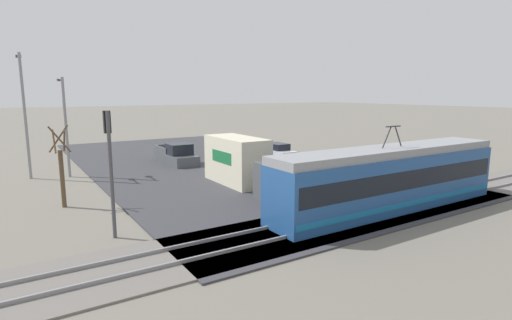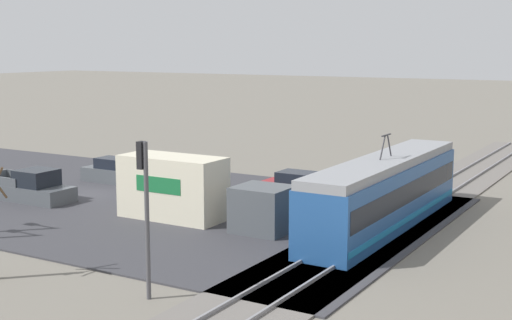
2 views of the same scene
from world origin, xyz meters
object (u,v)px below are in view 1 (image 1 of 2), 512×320
object	(u,v)px
sedan_car_2	(349,171)
light_rail_tram	(390,179)
traffic_light_pole	(110,157)
box_truck	(246,165)
street_lamp_near_crossing	(65,119)
pickup_truck	(177,155)
street_tree	(62,171)
sedan_car_0	(243,151)
street_lamp_mid_block	(24,108)
sedan_car_1	(277,152)

from	to	relation	value
sedan_car_2	light_rail_tram	bearing A→B (deg)	-118.22
sedan_car_2	traffic_light_pole	distance (m)	17.50
box_truck	street_lamp_near_crossing	size ratio (longest dim) A/B	1.25
traffic_light_pole	street_lamp_near_crossing	world-z (taller)	street_lamp_near_crossing
pickup_truck	street_tree	size ratio (longest dim) A/B	1.28
traffic_light_pole	street_lamp_near_crossing	xyz separation A→B (m)	(-0.14, -15.10, 0.74)
sedan_car_2	street_tree	world-z (taller)	street_tree
box_truck	street_tree	xyz separation A→B (m)	(10.93, -1.40, 0.52)
pickup_truck	sedan_car_2	world-z (taller)	pickup_truck
light_rail_tram	traffic_light_pole	size ratio (longest dim) A/B	2.69
light_rail_tram	pickup_truck	bearing A→B (deg)	-76.75
sedan_car_0	traffic_light_pole	world-z (taller)	traffic_light_pole
traffic_light_pole	street_lamp_near_crossing	size ratio (longest dim) A/B	0.75
street_lamp_near_crossing	street_lamp_mid_block	world-z (taller)	street_lamp_mid_block
pickup_truck	street_lamp_mid_block	size ratio (longest dim) A/B	0.64
sedan_car_2	traffic_light_pole	bearing A→B (deg)	-170.73
light_rail_tram	street_lamp_near_crossing	size ratio (longest dim) A/B	2.02
box_truck	street_lamp_near_crossing	bearing A→B (deg)	-46.90
box_truck	sedan_car_1	world-z (taller)	box_truck
sedan_car_1	sedan_car_2	size ratio (longest dim) A/B	0.93
sedan_car_1	street_tree	size ratio (longest dim) A/B	0.94
pickup_truck	street_lamp_mid_block	bearing A→B (deg)	-0.21
box_truck	sedan_car_1	xyz separation A→B (m)	(-8.47, -8.40, -0.88)
street_lamp_mid_block	sedan_car_2	bearing A→B (deg)	145.82
sedan_car_0	light_rail_tram	bearing A→B (deg)	84.19
pickup_truck	traffic_light_pole	distance (m)	18.52
sedan_car_2	street_lamp_near_crossing	bearing A→B (deg)	143.90
light_rail_tram	street_tree	world-z (taller)	light_rail_tram
box_truck	sedan_car_2	world-z (taller)	box_truck
pickup_truck	street_lamp_mid_block	xyz separation A→B (m)	(11.40, -0.04, 4.42)
light_rail_tram	box_truck	distance (m)	9.38
street_lamp_near_crossing	sedan_car_1	bearing A→B (deg)	174.35
sedan_car_0	street_tree	distance (m)	19.10
sedan_car_0	street_lamp_near_crossing	bearing A→B (deg)	0.78
pickup_truck	sedan_car_1	bearing A→B (deg)	164.08
sedan_car_0	traffic_light_pole	size ratio (longest dim) A/B	0.78
light_rail_tram	street_lamp_mid_block	bearing A→B (deg)	-50.72
light_rail_tram	sedan_car_1	distance (m)	17.54
sedan_car_1	street_tree	xyz separation A→B (m)	(19.40, 7.01, 1.40)
sedan_car_0	sedan_car_1	distance (m)	3.28
street_tree	street_lamp_near_crossing	world-z (taller)	street_lamp_near_crossing
sedan_car_1	street_tree	bearing A→B (deg)	19.86
sedan_car_0	street_lamp_mid_block	xyz separation A→B (m)	(17.92, -0.65, 4.45)
box_truck	sedan_car_0	world-z (taller)	box_truck
light_rail_tram	street_lamp_near_crossing	bearing A→B (deg)	-54.21
box_truck	street_lamp_mid_block	size ratio (longest dim) A/B	1.02
sedan_car_0	street_tree	world-z (taller)	street_tree
box_truck	street_lamp_mid_block	distance (m)	16.75
light_rail_tram	sedan_car_0	xyz separation A→B (m)	(-1.92, -18.90, -0.97)
sedan_car_1	traffic_light_pole	xyz separation A→B (m)	(18.15, 13.32, 2.90)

